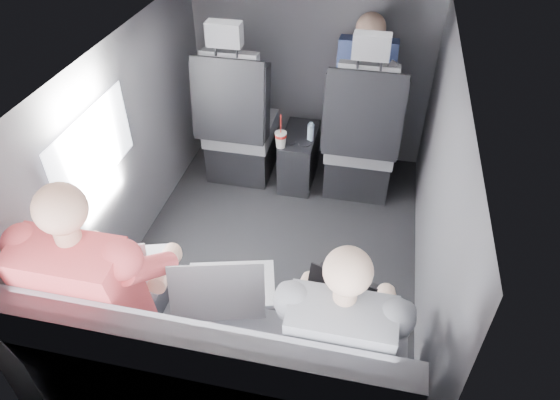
% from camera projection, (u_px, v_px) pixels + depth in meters
% --- Properties ---
extents(floor, '(2.60, 2.60, 0.00)m').
position_uv_depth(floor, '(273.00, 257.00, 3.23)').
color(floor, black).
rests_on(floor, ground).
extents(ceiling, '(2.60, 2.60, 0.00)m').
position_uv_depth(ceiling, '(271.00, 58.00, 2.38)').
color(ceiling, '#B2B2AD').
rests_on(ceiling, panel_back).
extents(panel_left, '(0.02, 2.60, 1.35)m').
position_uv_depth(panel_left, '(125.00, 154.00, 2.96)').
color(panel_left, '#56565B').
rests_on(panel_left, floor).
extents(panel_right, '(0.02, 2.60, 1.35)m').
position_uv_depth(panel_right, '(436.00, 194.00, 2.66)').
color(panel_right, '#56565B').
rests_on(panel_right, floor).
extents(panel_front, '(1.80, 0.02, 1.35)m').
position_uv_depth(panel_front, '(311.00, 75.00, 3.80)').
color(panel_front, '#56565B').
rests_on(panel_front, floor).
extents(panel_back, '(1.80, 0.02, 1.35)m').
position_uv_depth(panel_back, '(192.00, 376.00, 1.82)').
color(panel_back, '#56565B').
rests_on(panel_back, floor).
extents(side_window, '(0.02, 0.75, 0.42)m').
position_uv_depth(side_window, '(94.00, 149.00, 2.59)').
color(side_window, white).
rests_on(side_window, panel_left).
extents(seatbelt, '(0.35, 0.11, 0.59)m').
position_uv_depth(seatbelt, '(365.00, 105.00, 3.17)').
color(seatbelt, black).
rests_on(seatbelt, front_seat_right).
extents(front_seat_left, '(0.52, 0.58, 1.26)m').
position_uv_depth(front_seat_left, '(239.00, 130.00, 3.69)').
color(front_seat_left, black).
rests_on(front_seat_left, floor).
extents(front_seat_right, '(0.52, 0.58, 1.26)m').
position_uv_depth(front_seat_right, '(361.00, 144.00, 3.55)').
color(front_seat_right, black).
rests_on(front_seat_right, floor).
extents(center_console, '(0.24, 0.48, 0.41)m').
position_uv_depth(center_console, '(299.00, 157.00, 3.78)').
color(center_console, black).
rests_on(center_console, floor).
extents(rear_bench, '(1.60, 0.57, 0.92)m').
position_uv_depth(rear_bench, '(220.00, 375.00, 2.23)').
color(rear_bench, slate).
rests_on(rear_bench, floor).
extents(soda_cup, '(0.08, 0.08, 0.25)m').
position_uv_depth(soda_cup, '(281.00, 139.00, 3.48)').
color(soda_cup, white).
rests_on(soda_cup, center_console).
extents(water_bottle, '(0.05, 0.05, 0.14)m').
position_uv_depth(water_bottle, '(311.00, 132.00, 3.55)').
color(water_bottle, '#A8CCE3').
rests_on(water_bottle, center_console).
extents(laptop_white, '(0.40, 0.41, 0.25)m').
position_uv_depth(laptop_white, '(123.00, 267.00, 2.30)').
color(laptop_white, silver).
rests_on(laptop_white, passenger_rear_left).
extents(laptop_silver, '(0.45, 0.45, 0.28)m').
position_uv_depth(laptop_silver, '(226.00, 287.00, 2.20)').
color(laptop_silver, '#ADADB2').
rests_on(laptop_silver, rear_bench).
extents(laptop_black, '(0.35, 0.35, 0.22)m').
position_uv_depth(laptop_black, '(340.00, 291.00, 2.19)').
color(laptop_black, black).
rests_on(laptop_black, passenger_rear_right).
extents(passenger_rear_left, '(0.54, 0.66, 1.29)m').
position_uv_depth(passenger_rear_left, '(107.00, 289.00, 2.17)').
color(passenger_rear_left, '#37373D').
rests_on(passenger_rear_left, rear_bench).
extents(passenger_rear_right, '(0.48, 0.60, 1.19)m').
position_uv_depth(passenger_rear_right, '(340.00, 336.00, 2.03)').
color(passenger_rear_right, navy).
rests_on(passenger_rear_right, rear_bench).
extents(passenger_front_right, '(0.40, 0.40, 0.81)m').
position_uv_depth(passenger_front_right, '(365.00, 82.00, 3.53)').
color(passenger_front_right, navy).
rests_on(passenger_front_right, front_seat_right).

